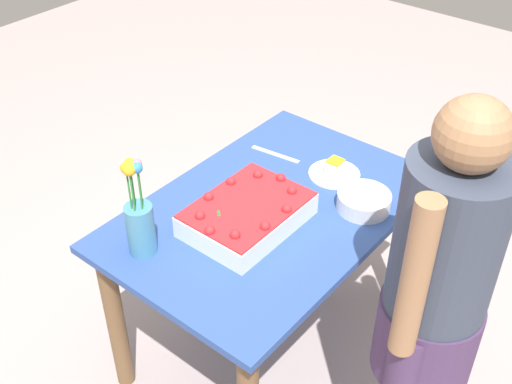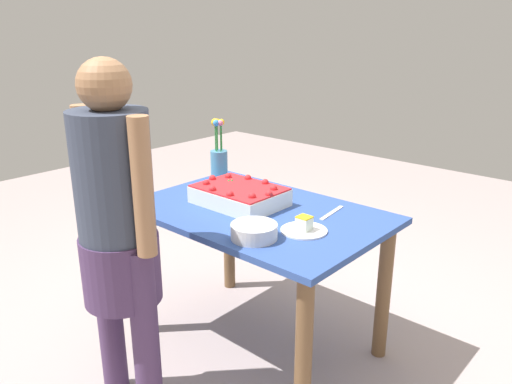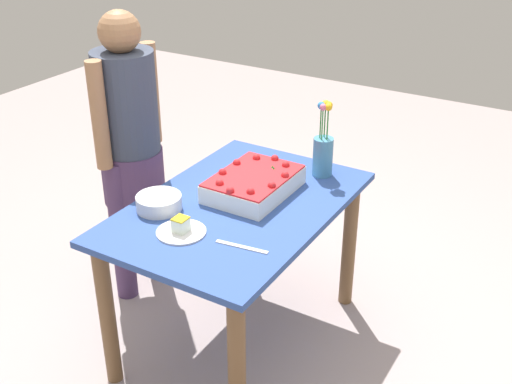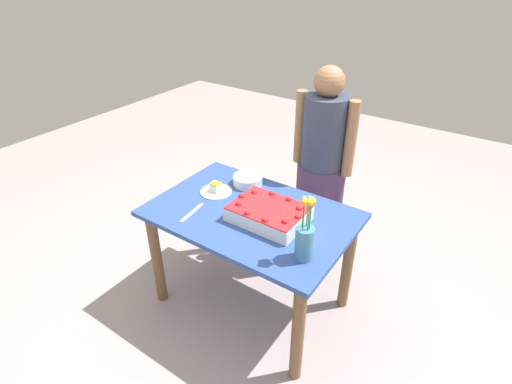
{
  "view_description": "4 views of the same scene",
  "coord_description": "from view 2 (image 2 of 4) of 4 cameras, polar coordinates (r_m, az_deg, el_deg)",
  "views": [
    {
      "loc": [
        -1.48,
        -1.14,
        2.21
      ],
      "look_at": [
        -0.11,
        -0.02,
        0.88
      ],
      "focal_mm": 45.0,
      "sensor_mm": 36.0,
      "label": 1
    },
    {
      "loc": [
        1.5,
        -1.7,
        1.59
      ],
      "look_at": [
        -0.03,
        0.02,
        0.82
      ],
      "focal_mm": 35.0,
      "sensor_mm": 36.0,
      "label": 2
    },
    {
      "loc": [
        2.08,
        1.34,
        2.09
      ],
      "look_at": [
        -0.11,
        0.03,
        0.76
      ],
      "focal_mm": 45.0,
      "sensor_mm": 36.0,
      "label": 3
    },
    {
      "loc": [
        -1.15,
        1.63,
        2.09
      ],
      "look_at": [
        -0.0,
        -0.05,
        0.86
      ],
      "focal_mm": 28.0,
      "sensor_mm": 36.0,
      "label": 4
    }
  ],
  "objects": [
    {
      "name": "ground_plane",
      "position": [
        2.77,
        0.21,
        -16.66
      ],
      "size": [
        8.0,
        8.0,
        0.0
      ],
      "primitive_type": "plane",
      "color": "#A99896"
    },
    {
      "name": "dining_table",
      "position": [
        2.47,
        0.22,
        -5.02
      ],
      "size": [
        1.21,
        0.81,
        0.74
      ],
      "color": "#2F4D96",
      "rests_on": "ground_plane"
    },
    {
      "name": "sheet_cake",
      "position": [
        2.49,
        -1.9,
        -0.35
      ],
      "size": [
        0.43,
        0.31,
        0.11
      ],
      "color": "white",
      "rests_on": "dining_table"
    },
    {
      "name": "serving_plate_with_slice",
      "position": [
        2.18,
        5.51,
        -4.07
      ],
      "size": [
        0.2,
        0.2,
        0.07
      ],
      "color": "white",
      "rests_on": "dining_table"
    },
    {
      "name": "cake_knife",
      "position": [
        2.41,
        8.66,
        -2.36
      ],
      "size": [
        0.05,
        0.22,
        0.0
      ],
      "primitive_type": "cube",
      "rotation": [
        0.0,
        0.0,
        4.84
      ],
      "color": "silver",
      "rests_on": "dining_table"
    },
    {
      "name": "flower_vase",
      "position": [
        2.82,
        -4.26,
        3.53
      ],
      "size": [
        0.1,
        0.1,
        0.37
      ],
      "color": "teal",
      "rests_on": "dining_table"
    },
    {
      "name": "fruit_bowl",
      "position": [
        2.09,
        -0.22,
        -4.51
      ],
      "size": [
        0.2,
        0.2,
        0.06
      ],
      "primitive_type": "cylinder",
      "color": "silver",
      "rests_on": "dining_table"
    },
    {
      "name": "person_standing",
      "position": [
        2.04,
        -15.57,
        -3.49
      ],
      "size": [
        0.45,
        0.31,
        1.49
      ],
      "rotation": [
        0.0,
        0.0,
        1.57
      ],
      "color": "#4A335A",
      "rests_on": "ground_plane"
    }
  ]
}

